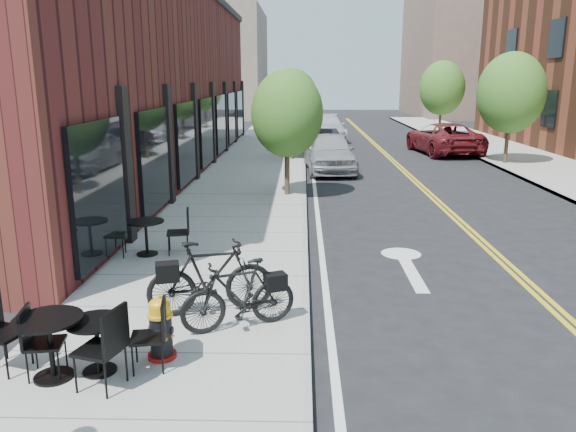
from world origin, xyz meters
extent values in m
plane|color=black|center=(0.00, 0.00, 0.00)|extent=(120.00, 120.00, 0.00)
cube|color=#9E9B93|center=(-2.00, 10.00, 0.06)|extent=(4.00, 70.00, 0.12)
cube|color=#491717|center=(-6.50, 14.00, 3.50)|extent=(5.00, 28.00, 7.00)
cube|color=#726656|center=(-8.00, 48.00, 5.00)|extent=(8.00, 14.00, 10.00)
cube|color=brown|center=(16.00, 50.00, 6.00)|extent=(10.00, 16.00, 12.00)
cylinder|color=#382B1E|center=(-0.60, 9.00, 0.93)|extent=(0.16, 0.16, 1.61)
ellipsoid|color=#3F6B21|center=(-0.60, 9.00, 2.61)|extent=(2.20, 2.20, 2.64)
cylinder|color=#382B1E|center=(-0.60, 17.00, 0.96)|extent=(0.16, 0.16, 1.68)
ellipsoid|color=#3F6B21|center=(-0.60, 17.00, 2.72)|extent=(2.30, 2.30, 2.76)
cylinder|color=#382B1E|center=(-0.60, 25.00, 0.91)|extent=(0.16, 0.16, 1.57)
ellipsoid|color=#3F6B21|center=(-0.60, 25.00, 2.54)|extent=(2.10, 2.10, 2.52)
cylinder|color=#382B1E|center=(-0.60, 33.00, 0.98)|extent=(0.16, 0.16, 1.71)
ellipsoid|color=#3F6B21|center=(-0.60, 33.00, 2.79)|extent=(2.40, 2.40, 2.88)
cylinder|color=#382B1E|center=(8.60, 16.00, 1.03)|extent=(0.16, 0.16, 1.82)
ellipsoid|color=#3F6B21|center=(8.60, 16.00, 3.06)|extent=(2.80, 2.80, 3.36)
cylinder|color=#382B1E|center=(8.60, 28.00, 1.03)|extent=(0.16, 0.16, 1.82)
ellipsoid|color=#3F6B21|center=(8.60, 28.00, 3.06)|extent=(2.80, 2.80, 3.36)
cylinder|color=maroon|center=(-1.94, -1.62, 0.15)|extent=(0.40, 0.40, 0.06)
cylinder|color=black|center=(-1.94, -1.62, 0.43)|extent=(0.31, 0.31, 0.55)
cylinder|color=gold|center=(-1.94, -1.62, 0.71)|extent=(0.35, 0.35, 0.04)
cylinder|color=gold|center=(-1.94, -1.62, 0.79)|extent=(0.30, 0.30, 0.13)
ellipsoid|color=gold|center=(-1.94, -1.62, 0.86)|extent=(0.29, 0.29, 0.16)
cylinder|color=gold|center=(-1.94, -1.62, 0.94)|extent=(0.05, 0.05, 0.06)
imported|color=black|center=(-1.03, -0.72, 0.63)|extent=(1.76, 1.12, 1.03)
imported|color=black|center=(-1.51, -0.19, 0.70)|extent=(2.02, 1.04, 1.17)
cylinder|color=black|center=(-3.13, -2.17, 0.14)|extent=(0.58, 0.58, 0.03)
cylinder|color=black|center=(-3.13, -2.17, 0.50)|extent=(0.08, 0.08, 0.75)
cylinder|color=black|center=(-3.13, -2.17, 0.88)|extent=(1.01, 1.01, 0.03)
cylinder|color=black|center=(-2.62, -2.01, 0.13)|extent=(0.47, 0.47, 0.03)
cylinder|color=black|center=(-2.62, -2.01, 0.46)|extent=(0.06, 0.06, 0.65)
cylinder|color=black|center=(-2.62, -2.01, 0.79)|extent=(0.82, 0.82, 0.03)
cylinder|color=black|center=(-3.31, 2.72, 0.13)|extent=(0.50, 0.50, 0.03)
cylinder|color=black|center=(-3.31, 2.72, 0.47)|extent=(0.07, 0.07, 0.69)
cylinder|color=black|center=(-3.31, 2.72, 0.82)|extent=(0.87, 0.87, 0.03)
imported|color=#9A9CA2|center=(0.95, 14.13, 0.78)|extent=(2.16, 4.71, 1.56)
imported|color=black|center=(0.80, 18.12, 0.67)|extent=(1.97, 4.24, 1.34)
imported|color=silver|center=(1.28, 25.65, 0.76)|extent=(2.37, 5.34, 1.52)
imported|color=maroon|center=(6.86, 19.88, 0.76)|extent=(3.17, 5.75, 1.52)
camera|label=1|loc=(-0.13, -8.23, 3.65)|focal=35.00mm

